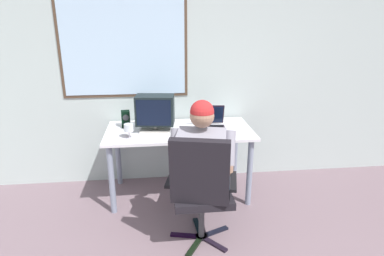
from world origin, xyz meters
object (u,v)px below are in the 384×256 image
Objects in this scene: wine_glass at (129,128)px; laptop at (210,122)px; person_seated at (203,163)px; desk_speaker at (126,119)px; desk at (179,138)px; crt_monitor at (155,111)px; office_chair at (201,186)px.

laptop is at bearing 15.30° from wine_glass.
desk_speaker is (-0.70, 0.77, 0.19)m from person_seated.
person_seated is (0.16, -0.62, -0.00)m from desk.
wine_glass is at bearing -157.94° from desk.
crt_monitor is 0.37m from desk_speaker.
laptop is at bearing 75.92° from person_seated.
wine_glass is (-0.49, -0.20, 0.19)m from desk.
office_chair is 5.77× the size of desk_speaker.
person_seated reaches higher than wine_glass.
crt_monitor is at bearing 36.93° from wine_glass.
desk is 10.73× the size of wine_glass.
crt_monitor reaches higher than wine_glass.
wine_glass is (-0.25, -0.19, -0.11)m from crt_monitor.
person_seated is at bearing 78.20° from office_chair.
desk_speaker is (-0.86, 0.13, 0.03)m from laptop.
person_seated is 3.07× the size of crt_monitor.
crt_monitor is at bearing 122.74° from person_seated.
office_chair reaches higher than desk.
wine_glass is (-0.59, 0.69, 0.27)m from office_chair.
desk is at bearing 22.06° from wine_glass.
desk_speaker is at bearing 99.32° from wine_glass.
crt_monitor reaches higher than desk_speaker.
person_seated reaches higher than desk.
office_chair is 7.17× the size of wine_glass.
laptop is 0.83m from wine_glass.
laptop reaches higher than desk_speaker.
desk is 0.64m from person_seated.
desk is 0.90m from office_chair.
desk is 1.50× the size of office_chair.
desk is at bearing 96.42° from office_chair.
person_seated is at bearing -57.26° from crt_monitor.
laptop is at bearing -8.57° from desk_speaker.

